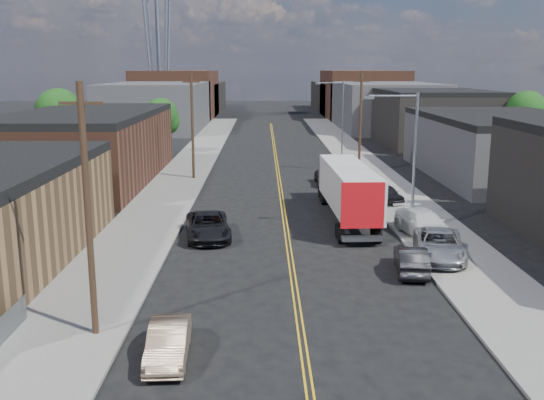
{
  "coord_description": "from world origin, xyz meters",
  "views": [
    {
      "loc": [
        -1.51,
        -12.52,
        10.44
      ],
      "look_at": [
        -0.97,
        23.98,
        2.5
      ],
      "focal_mm": 40.0,
      "sensor_mm": 36.0,
      "label": 1
    }
  ],
  "objects_px": {
    "car_right_oncoming": "(411,260)",
    "car_right_lot_b": "(423,223)",
    "semi_truck": "(346,187)",
    "car_left_b": "(168,342)",
    "car_left_c": "(208,226)",
    "car_right_lot_a": "(439,245)",
    "car_right_lot_c": "(387,193)",
    "car_ahead_truck": "(329,177)"
  },
  "relations": [
    {
      "from": "car_right_oncoming",
      "to": "car_right_lot_b",
      "type": "distance_m",
      "value": 7.02
    },
    {
      "from": "semi_truck",
      "to": "car_left_b",
      "type": "xyz_separation_m",
      "value": [
        -9.34,
        -21.53,
        -1.58
      ]
    },
    {
      "from": "car_right_lot_b",
      "to": "car_left_c",
      "type": "bearing_deg",
      "value": 168.32
    },
    {
      "from": "car_right_lot_a",
      "to": "car_right_lot_b",
      "type": "distance_m",
      "value": 4.65
    },
    {
      "from": "semi_truck",
      "to": "car_right_lot_b",
      "type": "xyz_separation_m",
      "value": [
        4.19,
        -5.46,
        -1.3
      ]
    },
    {
      "from": "car_left_c",
      "to": "car_right_lot_c",
      "type": "distance_m",
      "value": 16.41
    },
    {
      "from": "car_right_oncoming",
      "to": "car_right_lot_c",
      "type": "height_order",
      "value": "car_right_lot_c"
    },
    {
      "from": "semi_truck",
      "to": "car_right_lot_a",
      "type": "bearing_deg",
      "value": -70.91
    },
    {
      "from": "car_left_b",
      "to": "car_ahead_truck",
      "type": "bearing_deg",
      "value": 71.72
    },
    {
      "from": "car_right_oncoming",
      "to": "car_right_lot_b",
      "type": "height_order",
      "value": "car_right_lot_b"
    },
    {
      "from": "semi_truck",
      "to": "car_right_oncoming",
      "type": "relative_size",
      "value": 3.5
    },
    {
      "from": "car_right_lot_a",
      "to": "semi_truck",
      "type": "bearing_deg",
      "value": 122.08
    },
    {
      "from": "car_right_lot_a",
      "to": "car_right_lot_b",
      "type": "relative_size",
      "value": 1.02
    },
    {
      "from": "semi_truck",
      "to": "car_right_lot_c",
      "type": "relative_size",
      "value": 3.88
    },
    {
      "from": "car_left_c",
      "to": "car_right_lot_c",
      "type": "height_order",
      "value": "car_left_c"
    },
    {
      "from": "car_left_b",
      "to": "car_left_c",
      "type": "height_order",
      "value": "car_left_c"
    },
    {
      "from": "car_left_b",
      "to": "car_ahead_truck",
      "type": "xyz_separation_m",
      "value": [
        9.5,
        34.0,
        0.02
      ]
    },
    {
      "from": "car_left_c",
      "to": "car_right_lot_b",
      "type": "distance_m",
      "value": 13.53
    },
    {
      "from": "car_left_b",
      "to": "car_right_oncoming",
      "type": "bearing_deg",
      "value": 37.58
    },
    {
      "from": "car_ahead_truck",
      "to": "car_left_c",
      "type": "bearing_deg",
      "value": -118.71
    },
    {
      "from": "car_right_oncoming",
      "to": "car_right_lot_a",
      "type": "xyz_separation_m",
      "value": [
        2.03,
        1.97,
        0.22
      ]
    },
    {
      "from": "car_left_c",
      "to": "car_right_lot_a",
      "type": "relative_size",
      "value": 1.02
    },
    {
      "from": "car_left_c",
      "to": "car_right_lot_c",
      "type": "xyz_separation_m",
      "value": [
        13.2,
        9.76,
        0.02
      ]
    },
    {
      "from": "car_ahead_truck",
      "to": "car_right_oncoming",
      "type": "bearing_deg",
      "value": -86.65
    },
    {
      "from": "semi_truck",
      "to": "car_left_c",
      "type": "bearing_deg",
      "value": -152.32
    },
    {
      "from": "car_left_b",
      "to": "car_right_lot_c",
      "type": "bearing_deg",
      "value": 60.41
    },
    {
      "from": "car_left_b",
      "to": "car_ahead_truck",
      "type": "distance_m",
      "value": 35.3
    },
    {
      "from": "car_left_b",
      "to": "car_right_lot_b",
      "type": "relative_size",
      "value": 0.74
    },
    {
      "from": "car_left_b",
      "to": "car_right_oncoming",
      "type": "relative_size",
      "value": 0.94
    },
    {
      "from": "car_left_b",
      "to": "car_right_lot_b",
      "type": "bearing_deg",
      "value": 47.23
    },
    {
      "from": "semi_truck",
      "to": "car_left_c",
      "type": "relative_size",
      "value": 2.64
    },
    {
      "from": "semi_truck",
      "to": "car_right_lot_a",
      "type": "height_order",
      "value": "semi_truck"
    },
    {
      "from": "car_right_lot_c",
      "to": "car_ahead_truck",
      "type": "distance_m",
      "value": 8.82
    },
    {
      "from": "car_left_c",
      "to": "car_left_b",
      "type": "bearing_deg",
      "value": -97.9
    },
    {
      "from": "car_right_lot_a",
      "to": "car_right_lot_c",
      "type": "height_order",
      "value": "car_right_lot_a"
    },
    {
      "from": "car_right_oncoming",
      "to": "car_left_b",
      "type": "bearing_deg",
      "value": 47.87
    },
    {
      "from": "car_right_lot_b",
      "to": "car_right_lot_c",
      "type": "xyz_separation_m",
      "value": [
        -0.33,
        9.93,
        -0.13
      ]
    },
    {
      "from": "semi_truck",
      "to": "car_right_lot_b",
      "type": "relative_size",
      "value": 2.76
    },
    {
      "from": "car_right_lot_c",
      "to": "semi_truck",
      "type": "bearing_deg",
      "value": -145.63
    },
    {
      "from": "car_right_lot_c",
      "to": "car_ahead_truck",
      "type": "xyz_separation_m",
      "value": [
        -3.7,
        8.0,
        -0.13
      ]
    },
    {
      "from": "car_right_lot_a",
      "to": "car_right_lot_c",
      "type": "xyz_separation_m",
      "value": [
        0.0,
        14.57,
        -0.12
      ]
    },
    {
      "from": "car_right_oncoming",
      "to": "car_ahead_truck",
      "type": "bearing_deg",
      "value": -78.48
    }
  ]
}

